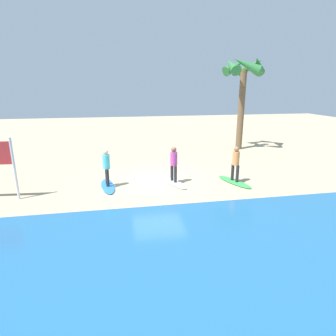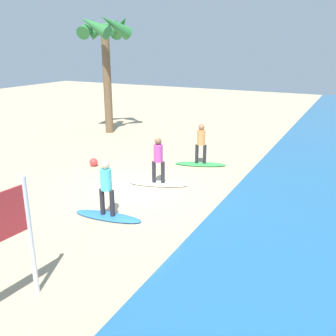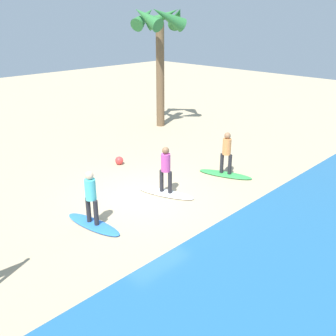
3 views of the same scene
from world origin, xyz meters
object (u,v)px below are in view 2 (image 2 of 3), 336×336
at_px(surfer_white, 158,157).
at_px(beach_ball, 94,162).
at_px(surfboard_white, 158,184).
at_px(surfer_green, 201,141).
at_px(surfboard_blue, 108,216).
at_px(surfer_blue, 106,184).
at_px(palm_tree, 105,37).
at_px(surfboard_green, 200,164).

bearing_deg(surfer_white, beach_ball, -101.38).
bearing_deg(surfboard_white, surfer_green, 62.15).
relative_size(surfboard_blue, surfer_blue, 1.28).
height_order(surfer_white, surfer_blue, same).
distance_m(surfer_blue, palm_tree, 11.95).
bearing_deg(surfboard_green, surfer_green, -136.07).
xyz_separation_m(surfboard_blue, palm_tree, (-9.16, -6.49, 5.08)).
bearing_deg(surfboard_blue, surfboard_white, 82.35).
relative_size(surfboard_white, surfer_white, 1.28).
bearing_deg(beach_ball, surfer_green, 118.93).
bearing_deg(surfer_green, surfer_blue, -4.67).
height_order(surfer_blue, palm_tree, palm_tree).
bearing_deg(surfer_blue, palm_tree, -144.68).
xyz_separation_m(surfer_blue, beach_ball, (-3.70, -3.39, -0.87)).
height_order(surfboard_white, surfboard_blue, same).
height_order(surfboard_green, surfboard_white, same).
height_order(surfer_white, palm_tree, palm_tree).
xyz_separation_m(surfer_green, beach_ball, (2.13, -3.86, -0.87)).
xyz_separation_m(surfer_white, beach_ball, (-0.69, -3.41, -0.87)).
xyz_separation_m(surfboard_green, surfer_green, (0.00, -0.00, 0.99)).
bearing_deg(surfer_blue, surfer_green, 175.33).
relative_size(palm_tree, beach_ball, 18.89).
relative_size(surfer_green, surfer_white, 1.00).
bearing_deg(surfboard_green, palm_tree, 135.00).
bearing_deg(surfer_green, beach_ball, -61.07).
bearing_deg(surfer_green, surfer_white, -9.11).
relative_size(surfboard_blue, palm_tree, 0.33).
bearing_deg(surfboard_green, surfboard_blue, -114.18).
distance_m(surfer_green, surfboard_white, 3.02).
height_order(surfboard_blue, surfer_blue, surfer_blue).
relative_size(surfboard_green, palm_tree, 0.33).
bearing_deg(surfboard_blue, surfboard_green, 78.15).
xyz_separation_m(surfer_blue, palm_tree, (-9.16, -6.49, 4.09)).
xyz_separation_m(surfboard_white, beach_ball, (-0.69, -3.41, 0.12)).
distance_m(surfboard_white, surfer_blue, 3.18).
distance_m(surfboard_blue, beach_ball, 5.02).
bearing_deg(surfer_green, surfboard_white, -9.11).
xyz_separation_m(surfboard_green, beach_ball, (2.13, -3.86, 0.12)).
distance_m(palm_tree, beach_ball, 8.00).
xyz_separation_m(surfboard_white, surfer_white, (0.00, 0.00, 0.99)).
relative_size(surfer_white, beach_ball, 4.85).
relative_size(surfer_green, surfboard_white, 0.78).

